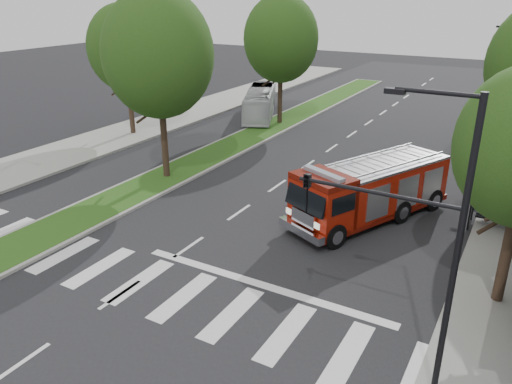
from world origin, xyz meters
TOP-DOWN VIEW (x-y plane):
  - ground at (0.00, 0.00)m, footprint 140.00×140.00m
  - sidewalk_left at (-14.50, 10.00)m, footprint 5.00×80.00m
  - median at (-6.00, 18.00)m, footprint 3.00×50.00m
  - bus_shelter at (11.20, 8.15)m, footprint 3.20×1.60m
  - tree_median_near at (-6.00, 6.00)m, footprint 5.80×5.80m
  - tree_median_far at (-6.00, 20.00)m, footprint 5.60×5.60m
  - tree_left_mid at (-14.00, 12.00)m, footprint 5.20×5.20m
  - streetlight_right_near at (9.61, -3.50)m, footprint 4.08×0.22m
  - fire_engine at (5.59, 6.38)m, footprint 5.83×8.78m
  - city_bus at (-8.50, 21.32)m, footprint 5.55×8.92m

SIDE VIEW (x-z plane):
  - ground at x=0.00m, z-range 0.00..0.00m
  - sidewalk_left at x=-14.50m, z-range 0.00..0.15m
  - median at x=-6.00m, z-range 0.00..0.16m
  - city_bus at x=-8.50m, z-range 0.00..2.47m
  - fire_engine at x=5.59m, z-range -0.06..2.89m
  - bus_shelter at x=11.20m, z-range 0.73..3.34m
  - streetlight_right_near at x=9.61m, z-range 0.67..8.67m
  - tree_left_mid at x=-14.00m, z-range 1.58..10.74m
  - tree_median_far at x=-6.00m, z-range 1.63..11.35m
  - tree_median_near at x=-6.00m, z-range 1.73..11.89m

